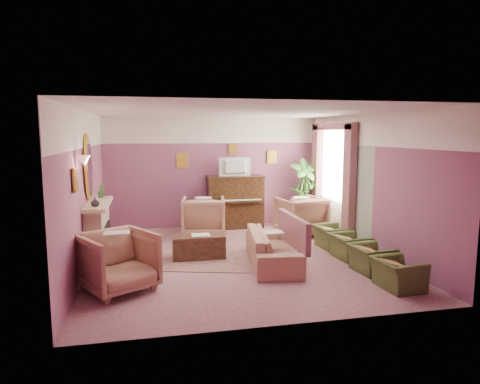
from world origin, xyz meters
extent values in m
cube|color=#956067|center=(0.00, 0.00, 0.00)|extent=(5.50, 6.00, 0.01)
cube|color=white|center=(0.00, 0.00, 2.80)|extent=(5.50, 6.00, 0.01)
cube|color=#75476B|center=(0.00, 3.00, 1.40)|extent=(5.50, 0.02, 2.80)
cube|color=#75476B|center=(0.00, -3.00, 1.40)|extent=(5.50, 0.02, 2.80)
cube|color=#75476B|center=(-2.75, 0.00, 1.40)|extent=(0.02, 6.00, 2.80)
cube|color=#75476B|center=(2.75, 0.00, 1.40)|extent=(0.02, 6.00, 2.80)
cube|color=white|center=(0.00, 2.99, 2.47)|extent=(5.50, 0.01, 0.65)
cube|color=#96A18E|center=(2.73, 1.30, 1.07)|extent=(0.01, 3.00, 2.15)
cube|color=#C6AF8A|center=(-2.59, 0.20, 0.55)|extent=(0.30, 1.40, 1.10)
cube|color=black|center=(-2.49, 0.20, 0.40)|extent=(0.18, 0.72, 0.68)
cube|color=#FF4A00|center=(-2.45, 0.20, 0.22)|extent=(0.06, 0.54, 0.10)
cube|color=#C6AF8A|center=(-2.56, 0.20, 1.12)|extent=(0.40, 1.55, 0.07)
cube|color=#C6AF8A|center=(-2.39, 0.20, 0.01)|extent=(0.55, 1.50, 0.02)
ellipsoid|color=gold|center=(-2.70, 0.20, 1.80)|extent=(0.04, 0.72, 1.20)
ellipsoid|color=white|center=(-2.67, 0.20, 1.80)|extent=(0.01, 0.60, 1.06)
cone|color=tan|center=(-2.62, -0.85, 1.98)|extent=(0.20, 0.20, 0.16)
cube|color=#321D10|center=(0.50, 2.68, 0.65)|extent=(1.40, 0.60, 1.30)
cube|color=#321D10|center=(0.50, 2.33, 0.72)|extent=(1.30, 0.12, 0.06)
cube|color=white|center=(0.50, 2.33, 0.76)|extent=(1.20, 0.08, 0.02)
cube|color=#321D10|center=(0.50, 2.68, 1.31)|extent=(1.45, 0.65, 0.04)
imported|color=black|center=(0.50, 2.63, 1.60)|extent=(0.80, 0.12, 0.48)
cube|color=gold|center=(-0.80, 2.96, 1.72)|extent=(0.30, 0.03, 0.38)
cube|color=gold|center=(1.55, 2.96, 1.78)|extent=(0.26, 0.03, 0.34)
cube|color=gold|center=(0.50, 2.96, 2.00)|extent=(0.22, 0.03, 0.26)
cube|color=gold|center=(-2.71, -1.20, 1.72)|extent=(0.03, 0.28, 0.36)
cube|color=beige|center=(2.70, 1.55, 1.70)|extent=(0.03, 1.40, 1.80)
cube|color=#874D53|center=(2.62, 0.63, 1.30)|extent=(0.16, 0.34, 2.60)
cube|color=#874D53|center=(2.62, 2.47, 1.30)|extent=(0.16, 0.34, 2.60)
cube|color=#874D53|center=(2.62, 1.55, 2.56)|extent=(0.16, 2.20, 0.16)
imported|color=#3B7F2C|center=(-2.55, 0.75, 1.29)|extent=(0.16, 0.16, 0.28)
imported|color=white|center=(-2.55, -0.30, 1.23)|extent=(0.16, 0.16, 0.16)
cube|color=#865951|center=(-0.58, 0.13, 0.01)|extent=(2.89, 2.39, 0.01)
cube|color=#42281A|center=(-0.73, 0.16, 0.23)|extent=(1.00, 0.51, 0.45)
cube|color=white|center=(-0.68, 0.16, 0.46)|extent=(0.35, 0.28, 0.01)
imported|color=tan|center=(0.57, -0.48, 0.42)|extent=(0.69, 2.07, 0.83)
cube|color=#874D53|center=(0.97, -0.48, 0.60)|extent=(0.10, 1.57, 0.57)
imported|color=tan|center=(-0.41, 1.92, 0.51)|extent=(0.98, 0.98, 1.02)
imported|color=tan|center=(1.84, 1.49, 0.51)|extent=(0.98, 0.98, 1.02)
imported|color=tan|center=(-2.13, -1.33, 0.51)|extent=(0.98, 0.98, 1.02)
imported|color=#495828|center=(2.11, -2.14, 0.31)|extent=(0.51, 0.73, 0.63)
imported|color=#495828|center=(2.11, -1.32, 0.31)|extent=(0.51, 0.73, 0.63)
imported|color=#495828|center=(2.11, -0.50, 0.31)|extent=(0.51, 0.73, 0.63)
imported|color=#495828|center=(2.11, 0.32, 0.31)|extent=(0.51, 0.73, 0.63)
cylinder|color=beige|center=(2.21, 2.55, 0.35)|extent=(0.52, 0.52, 0.70)
imported|color=#3B7F2C|center=(2.21, 2.55, 0.87)|extent=(0.30, 0.30, 0.34)
imported|color=#3B7F2C|center=(2.33, 2.45, 0.84)|extent=(0.16, 0.16, 0.28)
cylinder|color=brown|center=(2.28, 2.45, 0.17)|extent=(0.34, 0.34, 0.34)
imported|color=#3B7F2C|center=(2.28, 2.45, 1.06)|extent=(0.76, 0.76, 1.44)
camera|label=1|loc=(-1.63, -7.89, 2.41)|focal=32.00mm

